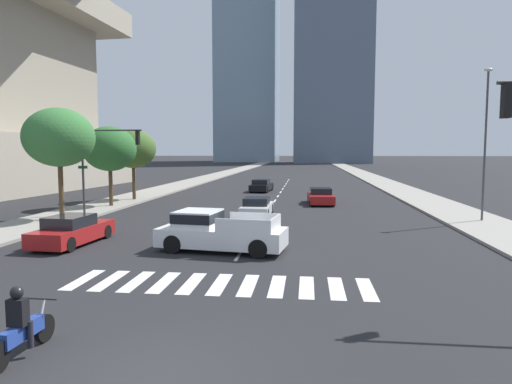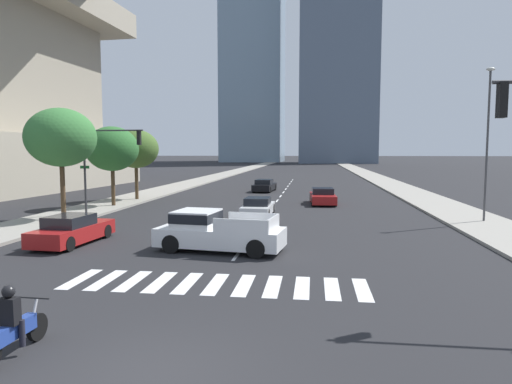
{
  "view_description": "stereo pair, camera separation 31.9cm",
  "coord_description": "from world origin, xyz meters",
  "px_view_note": "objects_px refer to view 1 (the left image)",
  "views": [
    {
      "loc": [
        2.69,
        -7.68,
        4.15
      ],
      "look_at": [
        0.0,
        15.9,
        2.0
      ],
      "focal_mm": 31.69,
      "sensor_mm": 36.0,
      "label": 1
    },
    {
      "loc": [
        3.0,
        -7.64,
        4.15
      ],
      "look_at": [
        0.0,
        15.9,
        2.0
      ],
      "focal_mm": 31.69,
      "sensor_mm": 36.0,
      "label": 2
    }
  ],
  "objects_px": {
    "motorcycle_lead": "(21,329)",
    "street_tree_nearest": "(59,138)",
    "street_tree_third": "(133,149)",
    "sedan_white_2": "(257,207)",
    "sedan_black_1": "(262,186)",
    "street_tree_second": "(110,149)",
    "sedan_red_0": "(72,231)",
    "sedan_red_3": "(321,197)",
    "traffic_signal_far": "(104,153)",
    "pickup_truck": "(216,231)",
    "street_lamp_east": "(486,134)"
  },
  "relations": [
    {
      "from": "traffic_signal_far",
      "to": "street_tree_second",
      "type": "xyz_separation_m",
      "value": [
        -1.84,
        4.82,
        0.29
      ]
    },
    {
      "from": "sedan_red_0",
      "to": "street_tree_nearest",
      "type": "height_order",
      "value": "street_tree_nearest"
    },
    {
      "from": "street_tree_second",
      "to": "pickup_truck",
      "type": "bearing_deg",
      "value": -51.6
    },
    {
      "from": "sedan_white_2",
      "to": "street_tree_third",
      "type": "relative_size",
      "value": 0.73
    },
    {
      "from": "sedan_black_1",
      "to": "traffic_signal_far",
      "type": "xyz_separation_m",
      "value": [
        -7.84,
        -19.35,
        3.44
      ]
    },
    {
      "from": "street_tree_second",
      "to": "street_tree_third",
      "type": "xyz_separation_m",
      "value": [
        0.0,
        4.47,
        0.02
      ]
    },
    {
      "from": "pickup_truck",
      "to": "traffic_signal_far",
      "type": "relative_size",
      "value": 0.97
    },
    {
      "from": "street_tree_nearest",
      "to": "sedan_white_2",
      "type": "bearing_deg",
      "value": 17.89
    },
    {
      "from": "motorcycle_lead",
      "to": "sedan_white_2",
      "type": "distance_m",
      "value": 20.49
    },
    {
      "from": "street_tree_nearest",
      "to": "street_tree_third",
      "type": "height_order",
      "value": "street_tree_nearest"
    },
    {
      "from": "motorcycle_lead",
      "to": "street_tree_nearest",
      "type": "distance_m",
      "value": 19.34
    },
    {
      "from": "sedan_red_0",
      "to": "sedan_red_3",
      "type": "distance_m",
      "value": 20.44
    },
    {
      "from": "sedan_red_3",
      "to": "motorcycle_lead",
      "type": "bearing_deg",
      "value": -16.72
    },
    {
      "from": "sedan_red_3",
      "to": "sedan_white_2",
      "type": "bearing_deg",
      "value": -33.48
    },
    {
      "from": "sedan_white_2",
      "to": "sedan_red_3",
      "type": "bearing_deg",
      "value": -29.51
    },
    {
      "from": "street_tree_nearest",
      "to": "motorcycle_lead",
      "type": "bearing_deg",
      "value": -62.58
    },
    {
      "from": "sedan_black_1",
      "to": "sedan_red_3",
      "type": "height_order",
      "value": "sedan_black_1"
    },
    {
      "from": "motorcycle_lead",
      "to": "street_tree_second",
      "type": "height_order",
      "value": "street_tree_second"
    },
    {
      "from": "sedan_red_0",
      "to": "traffic_signal_far",
      "type": "distance_m",
      "value": 8.99
    },
    {
      "from": "street_lamp_east",
      "to": "sedan_white_2",
      "type": "bearing_deg",
      "value": 174.53
    },
    {
      "from": "sedan_black_1",
      "to": "motorcycle_lead",
      "type": "bearing_deg",
      "value": -176.69
    },
    {
      "from": "motorcycle_lead",
      "to": "pickup_truck",
      "type": "xyz_separation_m",
      "value": [
        1.93,
        10.08,
        0.23
      ]
    },
    {
      "from": "motorcycle_lead",
      "to": "sedan_white_2",
      "type": "height_order",
      "value": "motorcycle_lead"
    },
    {
      "from": "street_tree_nearest",
      "to": "street_lamp_east",
      "type": "bearing_deg",
      "value": 5.46
    },
    {
      "from": "street_lamp_east",
      "to": "street_tree_third",
      "type": "relative_size",
      "value": 1.5
    },
    {
      "from": "motorcycle_lead",
      "to": "pickup_truck",
      "type": "height_order",
      "value": "pickup_truck"
    },
    {
      "from": "street_tree_nearest",
      "to": "sedan_black_1",
      "type": "bearing_deg",
      "value": 65.52
    },
    {
      "from": "sedan_red_0",
      "to": "street_tree_nearest",
      "type": "xyz_separation_m",
      "value": [
        -3.98,
        6.13,
        4.33
      ]
    },
    {
      "from": "pickup_truck",
      "to": "sedan_black_1",
      "type": "relative_size",
      "value": 1.19
    },
    {
      "from": "motorcycle_lead",
      "to": "street_lamp_east",
      "type": "distance_m",
      "value": 25.17
    },
    {
      "from": "sedan_black_1",
      "to": "street_tree_second",
      "type": "height_order",
      "value": "street_tree_second"
    },
    {
      "from": "street_lamp_east",
      "to": "street_tree_third",
      "type": "xyz_separation_m",
      "value": [
        -24.47,
        8.86,
        -0.77
      ]
    },
    {
      "from": "sedan_white_2",
      "to": "street_tree_nearest",
      "type": "bearing_deg",
      "value": 108.91
    },
    {
      "from": "sedan_red_3",
      "to": "sedan_black_1",
      "type": "bearing_deg",
      "value": -154.14
    },
    {
      "from": "street_tree_third",
      "to": "sedan_black_1",
      "type": "bearing_deg",
      "value": 46.1
    },
    {
      "from": "street_tree_second",
      "to": "sedan_black_1",
      "type": "bearing_deg",
      "value": 56.33
    },
    {
      "from": "motorcycle_lead",
      "to": "street_tree_third",
      "type": "distance_m",
      "value": 29.49
    },
    {
      "from": "pickup_truck",
      "to": "sedan_white_2",
      "type": "distance_m",
      "value": 10.28
    },
    {
      "from": "pickup_truck",
      "to": "sedan_red_0",
      "type": "height_order",
      "value": "pickup_truck"
    },
    {
      "from": "traffic_signal_far",
      "to": "sedan_black_1",
      "type": "bearing_deg",
      "value": 67.94
    },
    {
      "from": "motorcycle_lead",
      "to": "sedan_red_0",
      "type": "relative_size",
      "value": 0.45
    },
    {
      "from": "street_tree_third",
      "to": "traffic_signal_far",
      "type": "bearing_deg",
      "value": -78.82
    },
    {
      "from": "street_tree_nearest",
      "to": "street_tree_second",
      "type": "distance_m",
      "value": 6.76
    },
    {
      "from": "traffic_signal_far",
      "to": "street_tree_third",
      "type": "distance_m",
      "value": 9.48
    },
    {
      "from": "pickup_truck",
      "to": "sedan_white_2",
      "type": "relative_size",
      "value": 1.29
    },
    {
      "from": "traffic_signal_far",
      "to": "motorcycle_lead",
      "type": "bearing_deg",
      "value": -69.84
    },
    {
      "from": "sedan_black_1",
      "to": "sedan_white_2",
      "type": "xyz_separation_m",
      "value": [
        1.5,
        -17.65,
        -0.02
      ]
    },
    {
      "from": "sedan_red_0",
      "to": "street_tree_nearest",
      "type": "relative_size",
      "value": 0.7
    },
    {
      "from": "traffic_signal_far",
      "to": "sedan_red_3",
      "type": "bearing_deg",
      "value": 33.21
    },
    {
      "from": "traffic_signal_far",
      "to": "street_tree_nearest",
      "type": "xyz_separation_m",
      "value": [
        -1.84,
        -1.91,
        0.91
      ]
    }
  ]
}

